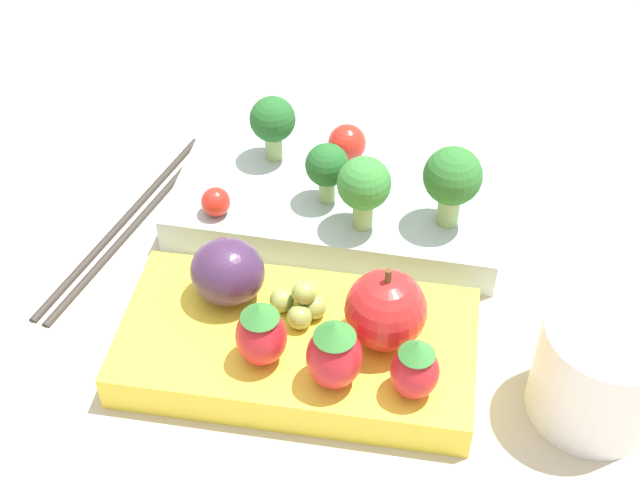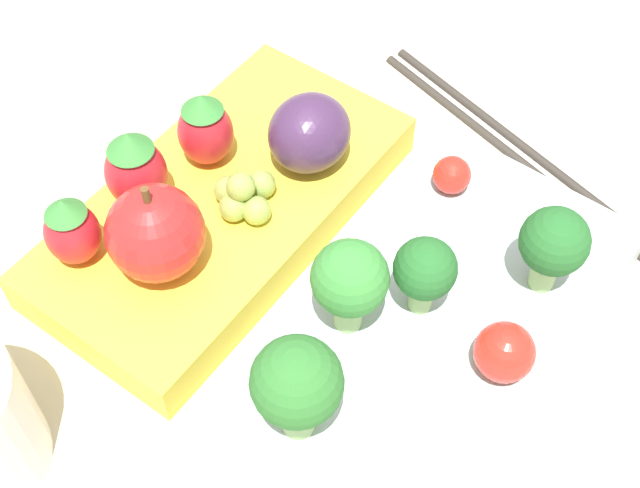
% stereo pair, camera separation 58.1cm
% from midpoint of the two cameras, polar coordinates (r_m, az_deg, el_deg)
% --- Properties ---
extents(ground_plane, '(4.00, 4.00, 0.00)m').
position_cam_midpoint_polar(ground_plane, '(0.45, -16.27, -25.78)').
color(ground_plane, '#BCB29E').
extents(bento_box_savoury, '(0.24, 0.13, 0.03)m').
position_cam_midpoint_polar(bento_box_savoury, '(0.46, -13.62, -17.45)').
color(bento_box_savoury, silver).
rests_on(bento_box_savoury, ground_plane).
extents(bento_box_fruit, '(0.22, 0.13, 0.03)m').
position_cam_midpoint_polar(bento_box_fruit, '(0.43, -21.09, -32.70)').
color(bento_box_fruit, yellow).
rests_on(bento_box_fruit, ground_plane).
extents(broccoli_floret_0, '(0.04, 0.04, 0.06)m').
position_cam_midpoint_polar(broccoli_floret_0, '(0.39, -4.71, -18.58)').
color(broccoli_floret_0, '#93B770').
rests_on(broccoli_floret_0, bento_box_savoury).
extents(broccoli_floret_1, '(0.03, 0.03, 0.05)m').
position_cam_midpoint_polar(broccoli_floret_1, '(0.46, -19.46, -10.04)').
color(broccoli_floret_1, '#93B770').
rests_on(broccoli_floret_1, bento_box_savoury).
extents(broccoli_floret_2, '(0.03, 0.03, 0.05)m').
position_cam_midpoint_polar(broccoli_floret_2, '(0.42, -15.89, -15.75)').
color(broccoli_floret_2, '#93B770').
rests_on(broccoli_floret_2, bento_box_savoury).
extents(broccoli_floret_3, '(0.04, 0.04, 0.05)m').
position_cam_midpoint_polar(broccoli_floret_3, '(0.40, -13.39, -18.81)').
color(broccoli_floret_3, '#93B770').
rests_on(broccoli_floret_3, bento_box_savoury).
extents(cherry_tomato_0, '(0.02, 0.02, 0.02)m').
position_cam_midpoint_polar(cherry_tomato_0, '(0.46, -25.35, -17.58)').
color(cherry_tomato_0, red).
rests_on(cherry_tomato_0, bento_box_savoury).
extents(cherry_tomato_1, '(0.03, 0.03, 0.03)m').
position_cam_midpoint_polar(cherry_tomato_1, '(0.46, -12.53, -11.90)').
color(cherry_tomato_1, red).
rests_on(cherry_tomato_1, bento_box_savoury).
extents(apple, '(0.05, 0.05, 0.06)m').
position_cam_midpoint_polar(apple, '(0.38, -14.37, -33.00)').
color(apple, red).
rests_on(apple, bento_box_fruit).
extents(strawberry_0, '(0.03, 0.03, 0.05)m').
position_cam_midpoint_polar(strawberry_0, '(0.38, -20.92, -36.82)').
color(strawberry_0, red).
rests_on(strawberry_0, bento_box_fruit).
extents(strawberry_1, '(0.03, 0.03, 0.04)m').
position_cam_midpoint_polar(strawberry_1, '(0.37, -12.89, -39.30)').
color(strawberry_1, red).
rests_on(strawberry_1, bento_box_fruit).
extents(strawberry_2, '(0.03, 0.03, 0.05)m').
position_cam_midpoint_polar(strawberry_2, '(0.40, -26.82, -33.22)').
color(strawberry_2, red).
rests_on(strawberry_2, bento_box_fruit).
extents(plum, '(0.05, 0.04, 0.04)m').
position_cam_midpoint_polar(plum, '(0.42, -27.38, -26.09)').
color(plum, '#42284C').
rests_on(plum, bento_box_fruit).
extents(grape_cluster, '(0.04, 0.04, 0.03)m').
position_cam_midpoint_polar(grape_cluster, '(0.41, -21.43, -29.57)').
color(grape_cluster, '#8EA84C').
rests_on(grape_cluster, bento_box_fruit).
extents(drinking_cup, '(0.08, 0.08, 0.07)m').
position_cam_midpoint_polar(drinking_cup, '(0.38, 8.19, -38.70)').
color(drinking_cup, white).
rests_on(drinking_cup, ground_plane).
extents(chopsticks_pair, '(0.05, 0.21, 0.01)m').
position_cam_midpoint_polar(chopsticks_pair, '(0.52, -30.50, -16.72)').
color(chopsticks_pair, '#332D28').
rests_on(chopsticks_pair, ground_plane).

